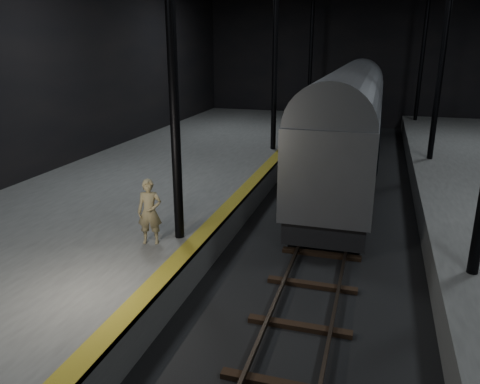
% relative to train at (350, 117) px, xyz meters
% --- Properties ---
extents(ground, '(44.00, 44.00, 0.00)m').
position_rel_train_xyz_m(ground, '(0.00, -7.43, -2.87)').
color(ground, black).
rests_on(ground, ground).
extents(platform_left, '(9.00, 43.80, 1.00)m').
position_rel_train_xyz_m(platform_left, '(-7.50, -7.43, -2.37)').
color(platform_left, '#4E4E4C').
rests_on(platform_left, ground).
extents(tactile_strip, '(0.50, 43.80, 0.01)m').
position_rel_train_xyz_m(tactile_strip, '(-3.25, -7.43, -1.87)').
color(tactile_strip, olive).
rests_on(tactile_strip, platform_left).
extents(track, '(2.40, 43.00, 0.24)m').
position_rel_train_xyz_m(track, '(0.00, -7.43, -2.80)').
color(track, '#3F3328').
rests_on(track, ground).
extents(train, '(2.89, 19.25, 5.15)m').
position_rel_train_xyz_m(train, '(0.00, 0.00, 0.00)').
color(train, '#94969B').
rests_on(train, ground).
extents(woman, '(0.76, 0.60, 1.81)m').
position_rel_train_xyz_m(woman, '(-4.38, -12.04, -0.96)').
color(woman, '#96865C').
rests_on(woman, platform_left).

